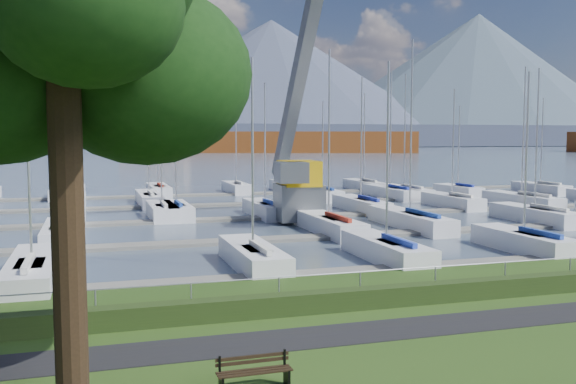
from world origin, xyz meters
name	(u,v)px	position (x,y,z in m)	size (l,w,h in m)	color
path	(427,326)	(0.00, -3.00, 0.01)	(160.00, 2.00, 0.04)	black
water	(116,151)	(0.00, 260.00, -0.40)	(800.00, 540.00, 0.20)	#475568
hedge	(391,296)	(0.00, -0.40, 0.35)	(80.00, 0.70, 0.70)	#233413
fence	(386,270)	(0.00, 0.00, 1.20)	(0.04, 0.04, 80.00)	#96999E
foothill	(111,136)	(0.00, 330.00, 6.00)	(900.00, 80.00, 12.00)	#3B4156
mountains	(118,71)	(7.35, 404.62, 46.68)	(1190.00, 360.00, 115.00)	#3C4358
docks	(233,219)	(0.00, 26.00, -0.22)	(90.00, 41.60, 0.25)	gray
bench_left	(254,372)	(-6.44, -6.27, 0.42)	(1.80, 0.44, 0.85)	black
tree	(66,32)	(-10.46, -5.44, 8.28)	(8.43, 8.12, 12.13)	black
crane	(300,145)	(4.74, 24.52, 5.33)	(5.16, 13.30, 22.35)	#5A5E62
cargo_ship_mid	(257,142)	(49.22, 212.03, 3.47)	(108.21, 51.50, 21.50)	brown
sailboat_fleet	(193,143)	(-2.46, 29.11, 5.40)	(75.85, 49.64, 13.05)	white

